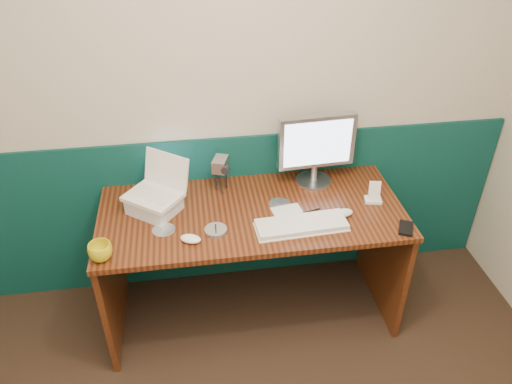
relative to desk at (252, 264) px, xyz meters
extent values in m
cube|color=#BCB39F|center=(-0.17, 0.37, 0.88)|extent=(3.50, 0.04, 2.50)
cube|color=#07332C|center=(-0.17, 0.36, 0.12)|extent=(3.48, 0.02, 1.00)
cube|color=#351409|center=(0.00, 0.00, 0.00)|extent=(1.60, 0.70, 0.75)
cube|color=silver|center=(-0.50, 0.07, 0.42)|extent=(0.31, 0.30, 0.08)
cube|color=white|center=(0.23, -0.18, 0.39)|extent=(0.46, 0.18, 0.03)
ellipsoid|color=silver|center=(0.46, -0.11, 0.39)|extent=(0.11, 0.08, 0.03)
ellipsoid|color=white|center=(-0.33, -0.21, 0.39)|extent=(0.12, 0.10, 0.03)
imported|color=gold|center=(-0.74, -0.27, 0.42)|extent=(0.13, 0.13, 0.09)
cylinder|color=#B0B9C0|center=(-0.20, -0.15, 0.39)|extent=(0.11, 0.11, 0.02)
cylinder|color=silver|center=(-0.46, -0.09, 0.38)|extent=(0.12, 0.12, 0.00)
cylinder|color=silver|center=(0.16, 0.04, 0.38)|extent=(0.12, 0.12, 0.00)
cylinder|color=black|center=(0.29, -0.06, 0.38)|extent=(0.13, 0.04, 0.01)
cube|color=white|center=(0.18, -0.03, 0.38)|extent=(0.17, 0.12, 0.00)
cube|color=white|center=(0.66, -0.01, 0.38)|extent=(0.10, 0.08, 0.02)
cube|color=white|center=(0.66, -0.01, 0.44)|extent=(0.07, 0.04, 0.11)
cube|color=black|center=(0.74, -0.27, 0.38)|extent=(0.11, 0.13, 0.01)
camera|label=1|loc=(-0.29, -2.09, 1.93)|focal=35.00mm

